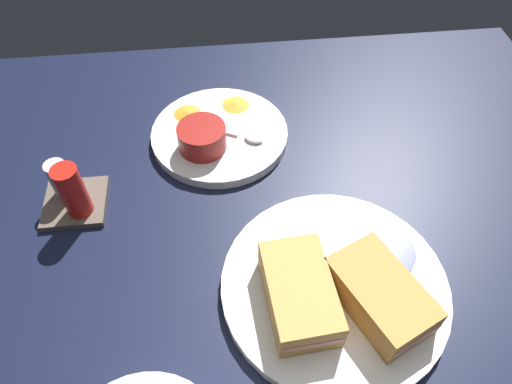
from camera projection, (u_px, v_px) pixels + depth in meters
ground_plane at (286, 283)px, 62.68cm from camera, size 110.00×110.00×3.00cm
plate_sandwich_main at (334, 286)px, 59.88cm from camera, size 29.10×29.10×1.60cm
sandwich_half_near at (299, 293)px, 55.74cm from camera, size 13.73×8.53×4.80cm
sandwich_half_far at (379, 295)px, 55.58cm from camera, size 14.97×12.26×4.80cm
ramekin_dark_sauce at (384, 260)px, 59.05cm from camera, size 7.19×7.19×3.88cm
spoon_by_dark_ramekin at (343, 282)px, 58.96cm from camera, size 4.30×9.86×0.80cm
plate_chips_companion at (220, 134)px, 77.84cm from camera, size 22.65×22.65×1.60cm
ramekin_light_gravy at (202, 137)px, 73.20cm from camera, size 7.68×7.68×4.04cm
spoon_by_gravy_ramekin at (246, 137)px, 75.84cm from camera, size 5.85×9.44×0.80cm
plantain_chip_scatter at (211, 115)px, 79.29cm from camera, size 11.87×15.00×0.60cm
condiment_caddy at (71, 192)px, 66.46cm from camera, size 9.00×9.00×9.50cm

